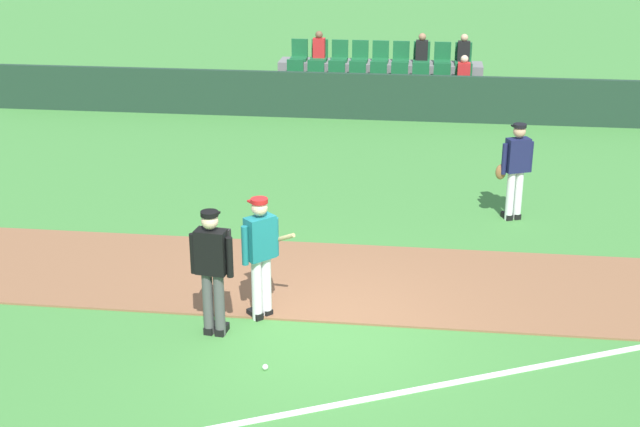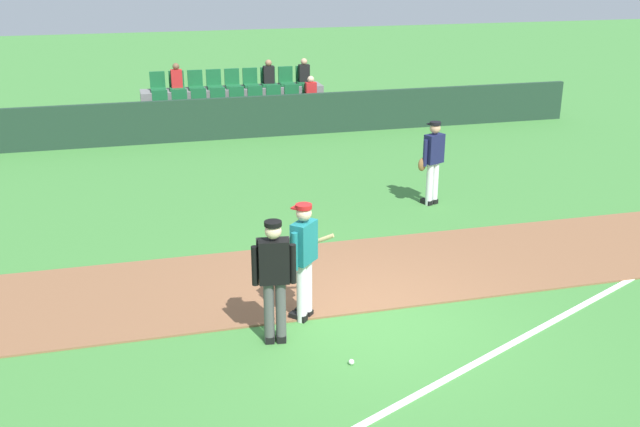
% 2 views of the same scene
% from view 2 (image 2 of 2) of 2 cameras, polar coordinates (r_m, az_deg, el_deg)
% --- Properties ---
extents(ground_plane, '(80.00, 80.00, 0.00)m').
position_cam_2_polar(ground_plane, '(10.78, 3.67, -8.29)').
color(ground_plane, '#42843A').
extents(infield_dirt_path, '(28.00, 2.75, 0.03)m').
position_cam_2_polar(infield_dirt_path, '(12.15, 1.31, -4.77)').
color(infield_dirt_path, brown).
rests_on(infield_dirt_path, ground).
extents(foul_line_chalk, '(10.86, 5.29, 0.01)m').
position_cam_2_polar(foul_line_chalk, '(11.61, 18.80, -7.20)').
color(foul_line_chalk, white).
rests_on(foul_line_chalk, ground).
extents(dugout_fence, '(20.00, 0.16, 1.16)m').
position_cam_2_polar(dugout_fence, '(20.96, -5.95, 7.38)').
color(dugout_fence, '#1E3828').
rests_on(dugout_fence, ground).
extents(stadium_bleachers, '(5.55, 2.10, 1.90)m').
position_cam_2_polar(stadium_bleachers, '(22.39, -6.48, 7.96)').
color(stadium_bleachers, slate).
rests_on(stadium_bleachers, ground).
extents(batter_teal_jersey, '(0.73, 0.68, 1.76)m').
position_cam_2_polar(batter_teal_jersey, '(10.42, -1.24, -3.39)').
color(batter_teal_jersey, white).
rests_on(batter_teal_jersey, ground).
extents(umpire_home_plate, '(0.59, 0.34, 1.76)m').
position_cam_2_polar(umpire_home_plate, '(9.82, -3.57, -4.73)').
color(umpire_home_plate, '#4C4C4C').
rests_on(umpire_home_plate, ground).
extents(runner_navy_jersey, '(0.66, 0.41, 1.76)m').
position_cam_2_polar(runner_navy_jersey, '(15.38, 8.70, 4.11)').
color(runner_navy_jersey, white).
rests_on(runner_navy_jersey, ground).
extents(baseball, '(0.07, 0.07, 0.07)m').
position_cam_2_polar(baseball, '(9.73, 2.44, -11.39)').
color(baseball, white).
rests_on(baseball, ground).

